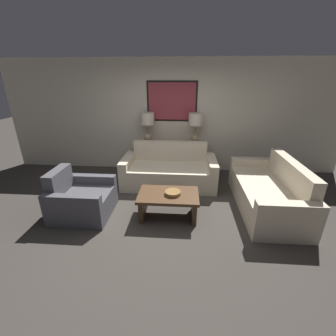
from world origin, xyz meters
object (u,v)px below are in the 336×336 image
couch_by_side (268,193)px  table_lamp_right (196,123)px  table_lamp_left (147,122)px  couch_by_back_wall (169,171)px  decorative_bowl (173,193)px  coffee_table (168,200)px  console_table (171,158)px  armchair_near_back_wall (81,200)px

couch_by_side → table_lamp_right: bearing=129.9°
table_lamp_left → couch_by_back_wall: (0.56, -0.70, -0.94)m
couch_by_side → decorative_bowl: 1.77m
table_lamp_right → coffee_table: size_ratio=0.71×
couch_by_back_wall → table_lamp_right: bearing=51.1°
console_table → decorative_bowl: 1.98m
coffee_table → decorative_bowl: 0.17m
coffee_table → decorative_bowl: size_ratio=3.85×
table_lamp_left → coffee_table: size_ratio=0.71×
table_lamp_left → armchair_near_back_wall: 2.38m
armchair_near_back_wall → decorative_bowl: bearing=0.4°
console_table → table_lamp_right: (0.56, 0.00, 0.87)m
table_lamp_right → decorative_bowl: 2.17m
table_lamp_right → couch_by_back_wall: size_ratio=0.35×
decorative_bowl → couch_by_side: bearing=14.5°
coffee_table → armchair_near_back_wall: (-1.51, -0.03, -0.03)m
console_table → table_lamp_left: bearing=180.0°
couch_by_side → decorative_bowl: (-1.70, -0.44, 0.16)m
couch_by_back_wall → decorative_bowl: (0.15, -1.28, 0.16)m
table_lamp_left → decorative_bowl: 2.24m
console_table → coffee_table: 1.96m
table_lamp_left → table_lamp_right: (1.13, 0.00, 0.00)m
coffee_table → couch_by_side: bearing=13.4°
couch_by_side → coffee_table: 1.83m
console_table → decorative_bowl: console_table is taller
decorative_bowl → armchair_near_back_wall: bearing=-179.6°
console_table → decorative_bowl: (0.15, -1.98, 0.09)m
couch_by_back_wall → console_table: bearing=90.0°
table_lamp_right → couch_by_back_wall: table_lamp_right is taller
couch_by_back_wall → couch_by_side: 2.03m
table_lamp_right → decorative_bowl: bearing=-101.9°
armchair_near_back_wall → table_lamp_left: bearing=66.4°
couch_by_side → coffee_table: (-1.78, -0.42, 0.01)m
couch_by_side → armchair_near_back_wall: (-3.28, -0.45, -0.03)m
couch_by_back_wall → decorative_bowl: couch_by_back_wall is taller
console_table → couch_by_side: bearing=-39.7°
couch_by_side → console_table: bearing=140.3°
console_table → couch_by_side: size_ratio=0.83×
decorative_bowl → table_lamp_left: bearing=109.8°
coffee_table → table_lamp_left: bearing=108.0°
table_lamp_right → couch_by_back_wall: (-0.56, -0.70, -0.94)m
couch_by_back_wall → coffee_table: (0.07, -1.26, 0.01)m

